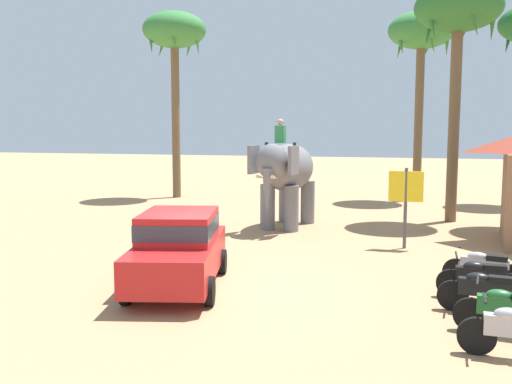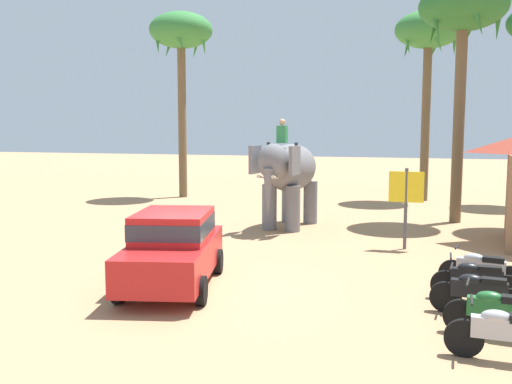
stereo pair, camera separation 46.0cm
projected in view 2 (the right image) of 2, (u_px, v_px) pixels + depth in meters
The scene contains 12 objects.
ground_plane at pixel (199, 287), 12.73m from camera, with size 120.00×120.00×0.00m, color tan.
car_sedan_foreground at pixel (173, 246), 12.63m from camera, with size 2.62×4.39×1.70m.
elephant_with_mahout at pixel (288, 172), 20.15m from camera, with size 1.99×3.97×3.88m.
motorcycle_nearest_camera at pixel (506, 333), 8.56m from camera, with size 1.80×0.55×0.94m.
motorcycle_second_in_row at pixel (499, 312), 9.54m from camera, with size 1.80×0.55×0.94m.
motorcycle_mid_row at pixel (479, 292), 10.67m from camera, with size 1.80×0.55×0.94m.
motorcycle_fourth_in_row at pixel (476, 279), 11.58m from camera, with size 1.80×0.55×0.94m.
motorcycle_far_in_row at pixel (481, 269), 12.45m from camera, with size 1.79×0.59×0.94m.
palm_tree_near_hut at pixel (463, 14), 20.65m from camera, with size 3.20×3.20×8.91m.
palm_tree_left_of_road at pixel (181, 37), 28.60m from camera, with size 3.20×3.20×9.42m.
palm_tree_leaning_seaward at pixel (428, 36), 27.15m from camera, with size 3.20×3.20×9.21m.
signboard_yellow at pixel (406, 192), 16.52m from camera, with size 1.00×0.10×2.40m.
Camera 2 is at (4.99, -11.44, 3.54)m, focal length 39.62 mm.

